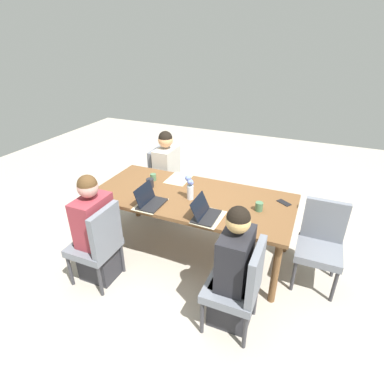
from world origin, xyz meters
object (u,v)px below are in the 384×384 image
at_px(person_near_left_far, 96,235).
at_px(laptop_near_left_far, 150,201).
at_px(person_near_left_mid, 234,274).
at_px(coffee_mug_near_right, 241,216).
at_px(coffee_mug_centre_left, 259,207).
at_px(chair_far_left_near, 164,176).
at_px(chair_head_right_right_near, 321,240).
at_px(coffee_mug_centre_right, 153,177).
at_px(chair_near_left_mid, 240,284).
at_px(phone_black, 284,203).
at_px(laptop_near_left_mid, 204,213).
at_px(person_far_left_near, 167,177).
at_px(chair_near_left_far, 99,242).
at_px(dining_table, 192,201).
at_px(flower_vase, 190,187).
at_px(coffee_mug_near_left, 150,183).

relative_size(person_near_left_far, laptop_near_left_far, 3.73).
distance_m(person_near_left_mid, person_near_left_far, 1.47).
distance_m(person_near_left_mid, laptop_near_left_far, 1.18).
xyz_separation_m(coffee_mug_near_right, coffee_mug_centre_left, (0.12, 0.26, -0.00)).
xyz_separation_m(chair_far_left_near, chair_head_right_right_near, (2.19, -0.78, 0.00)).
distance_m(coffee_mug_centre_left, coffee_mug_centre_right, 1.37).
distance_m(chair_near_left_mid, coffee_mug_centre_left, 0.88).
bearing_deg(phone_black, laptop_near_left_mid, 74.95).
height_order(chair_head_right_right_near, coffee_mug_centre_right, chair_head_right_right_near).
relative_size(chair_far_left_near, person_far_left_near, 0.75).
height_order(chair_near_left_far, person_near_left_far, person_near_left_far).
distance_m(chair_far_left_near, coffee_mug_centre_right, 0.74).
bearing_deg(coffee_mug_centre_left, laptop_near_left_far, -162.98).
bearing_deg(person_near_left_far, person_near_left_mid, -0.31).
relative_size(person_near_left_mid, coffee_mug_near_right, 12.59).
relative_size(dining_table, coffee_mug_centre_left, 24.07).
xyz_separation_m(person_near_left_mid, chair_head_right_right_near, (0.67, 0.85, -0.03)).
height_order(chair_near_left_mid, flower_vase, flower_vase).
bearing_deg(chair_head_right_right_near, person_far_left_near, 161.29).
distance_m(chair_near_left_far, flower_vase, 1.10).
relative_size(chair_near_left_far, phone_black, 6.00).
xyz_separation_m(laptop_near_left_far, coffee_mug_centre_left, (1.09, 0.33, 0.00)).
relative_size(laptop_near_left_far, coffee_mug_near_left, 3.10).
bearing_deg(flower_vase, laptop_near_left_far, -139.82).
height_order(chair_near_left_mid, phone_black, chair_near_left_mid).
distance_m(coffee_mug_centre_left, phone_black, 0.34).
xyz_separation_m(chair_far_left_near, laptop_near_left_mid, (1.08, -1.20, 0.29)).
bearing_deg(chair_near_left_far, person_near_left_mid, 2.14).
distance_m(dining_table, coffee_mug_centre_right, 0.64).
xyz_separation_m(chair_far_left_near, person_near_left_far, (0.06, -1.62, 0.03)).
relative_size(person_far_left_near, laptop_near_left_mid, 3.73).
xyz_separation_m(dining_table, chair_head_right_right_near, (1.39, 0.06, -0.18)).
distance_m(laptop_near_left_mid, coffee_mug_near_left, 0.91).
bearing_deg(laptop_near_left_far, flower_vase, 40.18).
relative_size(person_far_left_near, phone_black, 7.97).
xyz_separation_m(laptop_near_left_mid, phone_black, (0.68, 0.60, -0.04)).
bearing_deg(chair_near_left_mid, person_far_left_near, 133.16).
relative_size(chair_head_right_right_near, coffee_mug_near_left, 8.70).
bearing_deg(chair_far_left_near, dining_table, -46.43).
xyz_separation_m(dining_table, person_near_left_far, (-0.74, -0.78, -0.15)).
relative_size(coffee_mug_centre_right, phone_black, 0.54).
bearing_deg(chair_head_right_right_near, chair_near_left_far, -156.30).
xyz_separation_m(chair_far_left_near, laptop_near_left_far, (0.47, -1.19, 0.29)).
bearing_deg(flower_vase, person_far_left_near, 130.72).
bearing_deg(person_far_left_near, dining_table, -47.11).
height_order(chair_near_left_mid, person_near_left_far, person_near_left_far).
distance_m(chair_near_left_mid, chair_near_left_far, 1.47).
bearing_deg(dining_table, laptop_near_left_far, -133.60).
distance_m(coffee_mug_near_left, coffee_mug_centre_right, 0.19).
bearing_deg(laptop_near_left_mid, laptop_near_left_far, 179.69).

